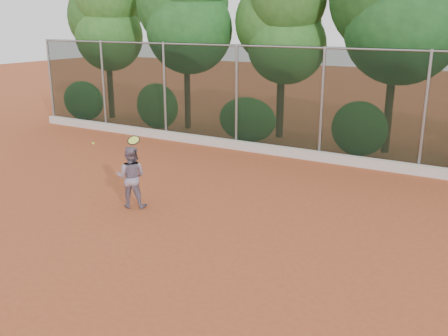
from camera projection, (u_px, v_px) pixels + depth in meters
The scene contains 7 objects.
ground at pixel (199, 239), 10.06m from camera, with size 80.00×80.00×0.00m, color #A24826.
concrete_curb at pixel (317, 156), 15.67m from camera, with size 24.00×0.20×0.30m, color beige.
tennis_player at pixel (131, 177), 11.64m from camera, with size 0.71×0.56×1.47m, color gray.
chainlink_fence at pixel (322, 101), 15.33m from camera, with size 24.09×0.09×3.50m.
foliage_backdrop at pixel (331, 15), 16.51m from camera, with size 23.70×3.63×7.55m.
tennis_racket at pixel (134, 142), 11.10m from camera, with size 0.36×0.34×0.57m.
tennis_ball_in_flight at pixel (93, 143), 12.17m from camera, with size 0.06×0.06×0.06m.
Camera 1 is at (5.07, -7.73, 4.25)m, focal length 40.00 mm.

